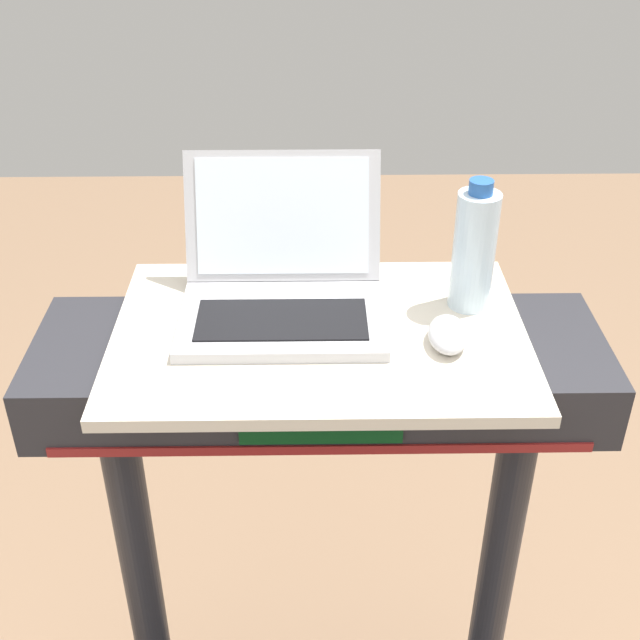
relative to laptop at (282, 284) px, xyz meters
The scene contains 4 objects.
desk_board 0.10m from the laptop, 47.72° to the right, with size 0.64×0.44×0.02m, color beige.
laptop is the anchor object (origin of this frame).
computer_mouse 0.27m from the laptop, 22.71° to the right, with size 0.06×0.10×0.03m, color #B2B2B7.
water_bottle 0.31m from the laptop, ahead, with size 0.07×0.07×0.22m.
Camera 1 is at (-0.02, -0.37, 1.81)m, focal length 46.34 mm.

